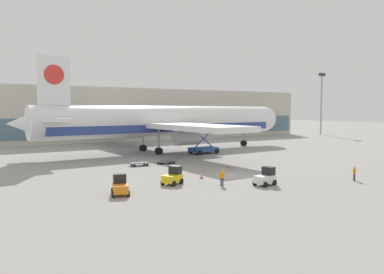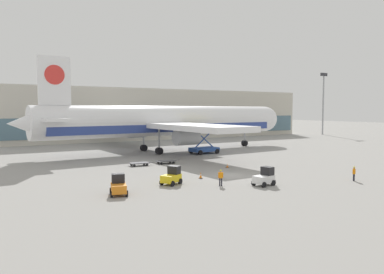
{
  "view_description": "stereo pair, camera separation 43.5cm",
  "coord_description": "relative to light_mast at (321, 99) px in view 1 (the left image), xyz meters",
  "views": [
    {
      "loc": [
        -28.18,
        -37.31,
        8.26
      ],
      "look_at": [
        1.73,
        12.77,
        4.0
      ],
      "focal_mm": 35.0,
      "sensor_mm": 36.0,
      "label": 1
    },
    {
      "loc": [
        -27.8,
        -37.53,
        8.26
      ],
      "look_at": [
        1.73,
        12.77,
        4.0
      ],
      "focal_mm": 35.0,
      "sensor_mm": 36.0,
      "label": 2
    }
  ],
  "objects": [
    {
      "name": "ground_crew_near",
      "position": [
        -77.81,
        -52.47,
        -10.92
      ],
      "size": [
        0.54,
        0.33,
        1.8
      ],
      "rotation": [
        0.0,
        0.0,
        2.78
      ],
      "color": "black",
      "rests_on": "ground_plane"
    },
    {
      "name": "traffic_cone_far",
      "position": [
        -69.62,
        -42.37,
        -11.72
      ],
      "size": [
        0.4,
        0.4,
        0.55
      ],
      "color": "black",
      "rests_on": "ground_plane"
    },
    {
      "name": "baggage_tug_mid",
      "position": [
        -73.44,
        -54.58,
        -11.11
      ],
      "size": [
        2.65,
        2.0,
        2.0
      ],
      "rotation": [
        0.0,
        0.0,
        0.17
      ],
      "color": "silver",
      "rests_on": "ground_plane"
    },
    {
      "name": "scissor_lift_loader",
      "position": [
        -63.25,
        -26.04,
        -10.03
      ],
      "size": [
        5.37,
        3.64,
        5.08
      ],
      "rotation": [
        0.0,
        0.0,
        0.06
      ],
      "color": "#284C99",
      "rests_on": "ground_plane"
    },
    {
      "name": "terminal_building",
      "position": [
        -51.82,
        16.02,
        -5.0
      ],
      "size": [
        90.0,
        18.2,
        14.0
      ],
      "color": "#BCB7A8",
      "rests_on": "ground_plane"
    },
    {
      "name": "baggage_dolly_second",
      "position": [
        -75.39,
        -34.34,
        -11.6
      ],
      "size": [
        3.74,
        1.67,
        0.48
      ],
      "rotation": [
        0.0,
        0.0,
        -0.06
      ],
      "color": "#56565B",
      "rests_on": "ground_plane"
    },
    {
      "name": "airplane_main",
      "position": [
        -67.97,
        -19.55,
        -6.14
      ],
      "size": [
        58.1,
        48.39,
        17.0
      ],
      "rotation": [
        0.0,
        0.0,
        0.06
      ],
      "color": "white",
      "rests_on": "ground_plane"
    },
    {
      "name": "ground_crew_far",
      "position": [
        -62.81,
        -57.93,
        -10.99
      ],
      "size": [
        0.55,
        0.32,
        1.7
      ],
      "rotation": [
        0.0,
        0.0,
        0.31
      ],
      "color": "black",
      "rests_on": "ground_plane"
    },
    {
      "name": "traffic_cone_near",
      "position": [
        -77.29,
        -47.5,
        -11.61
      ],
      "size": [
        0.4,
        0.4,
        0.76
      ],
      "color": "black",
      "rests_on": "ground_plane"
    },
    {
      "name": "ground_plane",
      "position": [
        -72.96,
        -47.89,
        -11.98
      ],
      "size": [
        400.0,
        400.0,
        0.0
      ],
      "primitive_type": "plane",
      "color": "gray"
    },
    {
      "name": "baggage_tug_far",
      "position": [
        -81.92,
        -48.92,
        -11.11
      ],
      "size": [
        2.82,
        2.52,
        2.0
      ],
      "rotation": [
        0.0,
        0.0,
        0.52
      ],
      "color": "yellow",
      "rests_on": "ground_plane"
    },
    {
      "name": "baggage_tug_foreground",
      "position": [
        -88.77,
        -50.88,
        -11.11
      ],
      "size": [
        2.18,
        2.73,
        2.0
      ],
      "rotation": [
        0.0,
        0.0,
        1.29
      ],
      "color": "orange",
      "rests_on": "ground_plane"
    },
    {
      "name": "baggage_dolly_lead",
      "position": [
        -79.75,
        -34.28,
        -11.6
      ],
      "size": [
        3.74,
        1.67,
        0.48
      ],
      "rotation": [
        0.0,
        0.0,
        -0.06
      ],
      "color": "#56565B",
      "rests_on": "ground_plane"
    },
    {
      "name": "light_mast",
      "position": [
        0.0,
        0.0,
        0.0
      ],
      "size": [
        2.8,
        0.5,
        20.4
      ],
      "color": "#9EA0A5",
      "rests_on": "ground_plane"
    }
  ]
}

